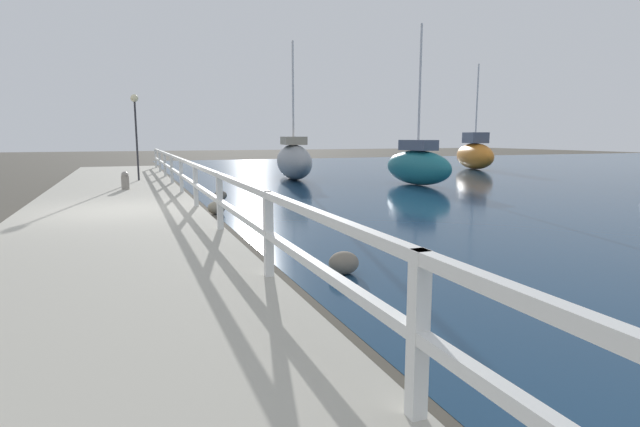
# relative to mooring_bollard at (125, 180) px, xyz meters

# --- Properties ---
(ground_plane) EXTENTS (120.00, 120.00, 0.00)m
(ground_plane) POSITION_rel_mooring_bollard_xyz_m (-0.30, -4.69, -0.57)
(ground_plane) COLOR #4C473D
(dock_walkway) EXTENTS (3.93, 36.00, 0.28)m
(dock_walkway) POSITION_rel_mooring_bollard_xyz_m (-0.30, -4.69, -0.42)
(dock_walkway) COLOR #B2AD9E
(dock_walkway) RESTS_ON ground
(railing) EXTENTS (0.10, 32.50, 1.01)m
(railing) POSITION_rel_mooring_bollard_xyz_m (1.57, -4.69, 0.41)
(railing) COLOR white
(railing) RESTS_ON dock_walkway
(boulder_downstream) EXTENTS (0.44, 0.39, 0.33)m
(boulder_downstream) POSITION_rel_mooring_bollard_xyz_m (2.11, -4.30, -0.40)
(boulder_downstream) COLOR gray
(boulder_downstream) RESTS_ON ground
(boulder_upstream) EXTENTS (0.39, 0.35, 0.29)m
(boulder_upstream) POSITION_rel_mooring_bollard_xyz_m (2.69, -1.56, -0.42)
(boulder_upstream) COLOR #666056
(boulder_upstream) RESTS_ON ground
(boulder_far_strip) EXTENTS (0.43, 0.39, 0.32)m
(boulder_far_strip) POSITION_rel_mooring_bollard_xyz_m (2.84, -10.50, -0.40)
(boulder_far_strip) COLOR slate
(boulder_far_strip) RESTS_ON ground
(mooring_bollard) EXTENTS (0.23, 0.23, 0.56)m
(mooring_bollard) POSITION_rel_mooring_bollard_xyz_m (0.00, 0.00, 0.00)
(mooring_bollard) COLOR gray
(mooring_bollard) RESTS_ON dock_walkway
(dock_lamp) EXTENTS (0.28, 0.28, 3.19)m
(dock_lamp) POSITION_rel_mooring_bollard_xyz_m (0.48, 3.35, 2.15)
(dock_lamp) COLOR #2D2D33
(dock_lamp) RESTS_ON dock_walkway
(sailboat_gray) EXTENTS (2.18, 5.56, 6.09)m
(sailboat_gray) POSITION_rel_mooring_bollard_xyz_m (7.19, 4.94, 0.28)
(sailboat_gray) COLOR gray
(sailboat_gray) RESTS_ON water_surface
(sailboat_teal) EXTENTS (1.58, 3.86, 6.23)m
(sailboat_teal) POSITION_rel_mooring_bollard_xyz_m (10.97, 0.51, 0.22)
(sailboat_teal) COLOR #1E707A
(sailboat_teal) RESTS_ON water_surface
(sailboat_orange) EXTENTS (2.54, 4.64, 6.11)m
(sailboat_orange) POSITION_rel_mooring_bollard_xyz_m (19.52, 7.81, 0.33)
(sailboat_orange) COLOR orange
(sailboat_orange) RESTS_ON water_surface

